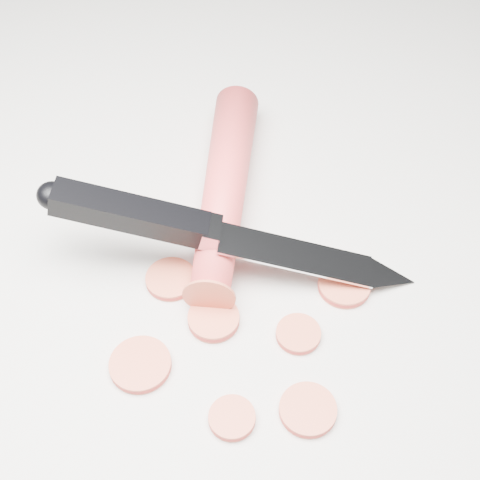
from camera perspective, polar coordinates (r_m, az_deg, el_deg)
ground at (r=0.49m, az=-5.70°, el=-4.48°), size 2.40×2.40×0.00m
carrot at (r=0.53m, az=-1.29°, el=4.49°), size 0.16×0.18×0.03m
carrot_slice_0 at (r=0.46m, az=-8.51°, el=-10.47°), size 0.04×0.04×0.01m
carrot_slice_1 at (r=0.44m, az=-0.69°, el=-14.94°), size 0.03×0.03×0.01m
carrot_slice_2 at (r=0.47m, az=5.00°, el=-7.99°), size 0.03×0.03×0.01m
carrot_slice_3 at (r=0.47m, az=-2.27°, el=-6.74°), size 0.04×0.04×0.01m
carrot_slice_4 at (r=0.49m, az=8.89°, el=-3.82°), size 0.04×0.04×0.01m
carrot_slice_5 at (r=0.49m, az=-5.93°, el=-3.33°), size 0.04×0.04×0.01m
carrot_slice_6 at (r=0.44m, az=5.81°, el=-14.22°), size 0.04×0.04×0.01m
kitchen_knife at (r=0.47m, az=-0.64°, el=0.55°), size 0.23×0.20×0.08m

